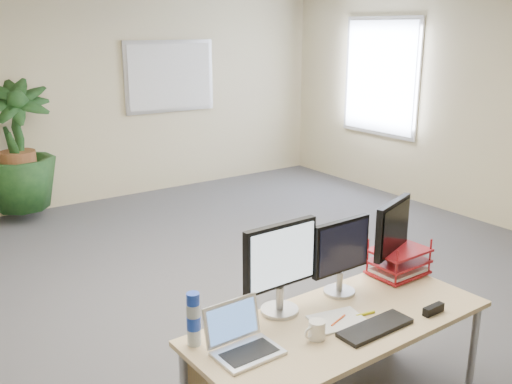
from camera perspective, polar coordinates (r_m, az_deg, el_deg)
floor at (r=4.42m, az=1.55°, el=-13.58°), size 8.00×8.00×0.00m
back_wall at (r=7.49m, az=-17.00°, el=9.05°), size 7.00×0.04×2.70m
whiteboard at (r=7.89m, az=-8.60°, el=11.36°), size 1.30×0.04×0.95m
window at (r=7.90m, az=12.33°, el=11.18°), size 0.04×1.30×1.55m
desk at (r=3.33m, az=7.25°, el=-14.00°), size 1.74×0.77×0.66m
floor_plant at (r=7.07m, az=-22.72°, el=3.17°), size 0.98×0.98×1.50m
monitor_left at (r=3.13m, az=2.45°, el=-7.05°), size 0.47×0.21×0.52m
monitor_right at (r=3.39m, az=8.51°, el=-5.95°), size 0.41×0.19×0.46m
monitor_dark at (r=3.70m, az=13.48°, el=-4.02°), size 0.43×0.20×0.49m
laptop at (r=2.89m, az=-1.50°, el=-14.49°), size 0.32×0.29×0.23m
keyboard at (r=3.14m, az=11.84°, el=-13.13°), size 0.44×0.16×0.02m
coffee_mug at (r=3.00m, az=6.06°, el=-13.56°), size 0.13×0.09×0.10m
spiral_notebook at (r=3.19m, az=8.21°, el=-12.60°), size 0.32×0.27×0.01m
orange_pen at (r=3.17m, az=8.23°, el=-12.57°), size 0.14×0.06×0.01m
yellow_highlighter at (r=3.28m, az=10.87°, el=-11.88°), size 0.12×0.04×0.02m
water_bottle at (r=2.91m, az=-6.26°, el=-12.62°), size 0.07×0.07×0.28m
letter_tray at (r=3.79m, az=14.04°, el=-6.93°), size 0.36×0.28×0.17m
stapler at (r=3.38m, az=17.32°, el=-11.15°), size 0.15×0.04×0.05m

